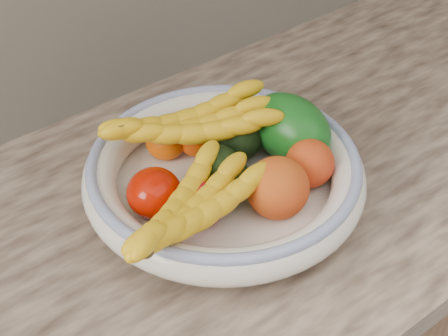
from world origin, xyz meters
TOP-DOWN VIEW (x-y plane):
  - fruit_bowl at (0.00, 1.66)m, footprint 0.39×0.39m
  - clementine_back_left at (-0.03, 1.77)m, footprint 0.07×0.07m
  - clementine_back_right at (0.04, 1.76)m, footprint 0.08×0.08m
  - clementine_back_mid at (0.01, 1.74)m, footprint 0.06×0.06m
  - tomato_left at (-0.10, 1.67)m, footprint 0.08×0.08m
  - tomato_near_left at (-0.07, 1.62)m, footprint 0.09×0.09m
  - avocado_center at (-0.01, 1.65)m, footprint 0.08×0.10m
  - avocado_right at (0.06, 1.70)m, footprint 0.12×0.12m
  - green_mango at (0.12, 1.66)m, footprint 0.13×0.15m
  - peach_front at (0.03, 1.58)m, footprint 0.09×0.09m
  - peach_right at (0.09, 1.59)m, footprint 0.08×0.08m
  - banana_bunch_back at (-0.01, 1.73)m, footprint 0.29×0.19m
  - banana_bunch_front at (-0.10, 1.60)m, footprint 0.28×0.19m

SIDE VIEW (x-z plane):
  - fruit_bowl at x=0.00m, z-range 0.91..0.99m
  - clementine_back_left at x=-0.03m, z-range 0.93..0.98m
  - clementine_back_right at x=0.04m, z-range 0.93..0.98m
  - clementine_back_mid at x=0.01m, z-range 0.93..0.98m
  - tomato_left at x=-0.10m, z-range 0.93..1.00m
  - tomato_near_left at x=-0.07m, z-range 0.93..0.99m
  - avocado_center at x=-0.01m, z-range 0.93..1.00m
  - avocado_right at x=0.06m, z-range 0.93..1.00m
  - peach_front at x=0.03m, z-range 0.92..1.01m
  - peach_right at x=0.09m, z-range 0.93..1.00m
  - green_mango at x=0.12m, z-range 0.92..1.04m
  - banana_bunch_front at x=-0.10m, z-range 0.95..1.02m
  - banana_bunch_back at x=-0.01m, z-range 0.95..1.03m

